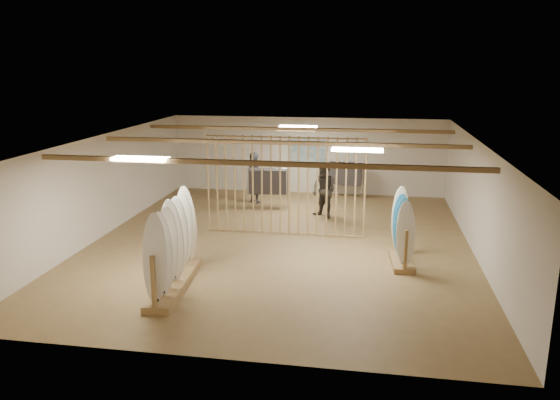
% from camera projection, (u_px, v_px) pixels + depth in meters
% --- Properties ---
extents(floor, '(12.00, 12.00, 0.00)m').
position_uv_depth(floor, '(280.00, 243.00, 14.67)').
color(floor, olive).
rests_on(floor, ground).
extents(ceiling, '(12.00, 12.00, 0.00)m').
position_uv_depth(ceiling, '(280.00, 140.00, 13.99)').
color(ceiling, gray).
rests_on(ceiling, ground).
extents(wall_back, '(12.00, 0.00, 12.00)m').
position_uv_depth(wall_back, '(307.00, 156.00, 20.07)').
color(wall_back, silver).
rests_on(wall_back, ground).
extents(wall_front, '(12.00, 0.00, 12.00)m').
position_uv_depth(wall_front, '(217.00, 279.00, 8.59)').
color(wall_front, silver).
rests_on(wall_front, ground).
extents(wall_left, '(0.00, 12.00, 12.00)m').
position_uv_depth(wall_left, '(103.00, 186.00, 15.13)').
color(wall_left, silver).
rests_on(wall_left, ground).
extents(wall_right, '(0.00, 12.00, 12.00)m').
position_uv_depth(wall_right, '(478.00, 200.00, 13.53)').
color(wall_right, silver).
rests_on(wall_right, ground).
extents(ceiling_slats, '(9.50, 6.12, 0.10)m').
position_uv_depth(ceiling_slats, '(280.00, 143.00, 14.01)').
color(ceiling_slats, '#997545').
rests_on(ceiling_slats, ground).
extents(light_panels, '(1.20, 0.35, 0.06)m').
position_uv_depth(light_panels, '(280.00, 142.00, 14.01)').
color(light_panels, white).
rests_on(light_panels, ground).
extents(bamboo_partition, '(4.45, 0.05, 2.78)m').
position_uv_depth(bamboo_partition, '(285.00, 186.00, 15.10)').
color(bamboo_partition, tan).
rests_on(bamboo_partition, ground).
extents(poster, '(1.40, 0.03, 0.90)m').
position_uv_depth(poster, '(307.00, 150.00, 20.00)').
color(poster, teal).
rests_on(poster, ground).
extents(rack_left, '(0.77, 2.87, 1.98)m').
position_uv_depth(rack_left, '(173.00, 257.00, 11.67)').
color(rack_left, '#997545').
rests_on(rack_left, floor).
extents(rack_right, '(0.59, 1.55, 1.77)m').
position_uv_depth(rack_right, '(402.00, 240.00, 13.05)').
color(rack_right, '#997545').
rests_on(rack_right, floor).
extents(clothing_rack_a, '(1.32, 0.45, 1.41)m').
position_uv_depth(clothing_rack_a, '(268.00, 182.00, 17.95)').
color(clothing_rack_a, silver).
rests_on(clothing_rack_a, floor).
extents(clothing_rack_b, '(1.25, 0.53, 1.36)m').
position_uv_depth(clothing_rack_b, '(346.00, 174.00, 19.39)').
color(clothing_rack_b, silver).
rests_on(clothing_rack_b, floor).
extents(shopper_a, '(0.88, 0.84, 2.00)m').
position_uv_depth(shopper_a, '(255.00, 174.00, 18.75)').
color(shopper_a, '#25252C').
rests_on(shopper_a, floor).
extents(shopper_b, '(1.21, 1.18, 1.98)m').
position_uv_depth(shopper_b, '(324.00, 187.00, 16.87)').
color(shopper_b, '#312D26').
rests_on(shopper_b, floor).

